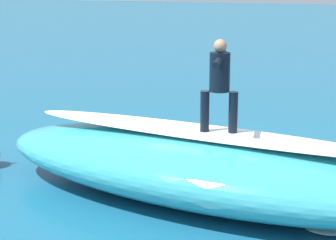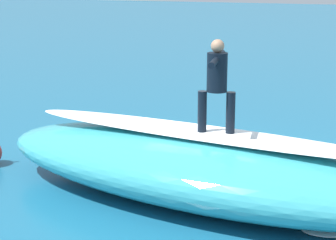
{
  "view_description": "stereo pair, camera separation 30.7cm",
  "coord_description": "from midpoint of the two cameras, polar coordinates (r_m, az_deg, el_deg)",
  "views": [
    {
      "loc": [
        -3.11,
        11.3,
        3.91
      ],
      "look_at": [
        0.58,
        0.54,
        1.05
      ],
      "focal_mm": 64.55,
      "sensor_mm": 36.0,
      "label": 1
    },
    {
      "loc": [
        -3.4,
        11.19,
        3.91
      ],
      "look_at": [
        0.58,
        0.54,
        1.05
      ],
      "focal_mm": 64.55,
      "sensor_mm": 36.0,
      "label": 2
    }
  ],
  "objects": [
    {
      "name": "ground_plane",
      "position": [
        12.34,
        4.11,
        -4.4
      ],
      "size": [
        120.0,
        120.0,
        0.0
      ],
      "primitive_type": "plane",
      "color": "#196084"
    },
    {
      "name": "wave_crest",
      "position": [
        10.38,
        4.31,
        -4.59
      ],
      "size": [
        8.43,
        3.93,
        1.18
      ],
      "primitive_type": "ellipsoid",
      "rotation": [
        0.0,
        0.0,
        -0.15
      ],
      "color": "teal",
      "rests_on": "ground_plane"
    },
    {
      "name": "wave_foam_lip",
      "position": [
        10.2,
        4.38,
        -1.23
      ],
      "size": [
        6.96,
        1.98,
        0.08
      ],
      "primitive_type": "ellipsoid",
      "rotation": [
        0.0,
        0.0,
        -0.15
      ],
      "color": "white",
      "rests_on": "wave_crest"
    },
    {
      "name": "surfboard_riding",
      "position": [
        10.12,
        5.4,
        -1.42
      ],
      "size": [
        2.32,
        0.9,
        0.06
      ],
      "primitive_type": "ellipsoid",
      "rotation": [
        0.0,
        0.0,
        0.16
      ],
      "color": "#33B2D1",
      "rests_on": "wave_crest"
    },
    {
      "name": "surfer_riding",
      "position": [
        9.91,
        5.53,
        3.84
      ],
      "size": [
        0.62,
        1.48,
        1.56
      ],
      "rotation": [
        0.0,
        0.0,
        0.16
      ],
      "color": "black",
      "rests_on": "surfboard_riding"
    },
    {
      "name": "surfboard_paddling",
      "position": [
        13.61,
        -2.72,
        -2.42
      ],
      "size": [
        1.32,
        1.99,
        0.08
      ],
      "primitive_type": "ellipsoid",
      "rotation": [
        0.0,
        0.0,
        2.02
      ],
      "color": "#EAE5C6",
      "rests_on": "ground_plane"
    },
    {
      "name": "surfer_paddling",
      "position": [
        13.68,
        -2.75,
        -1.63
      ],
      "size": [
        0.85,
        1.48,
        0.28
      ],
      "rotation": [
        0.0,
        0.0,
        2.02
      ],
      "color": "black",
      "rests_on": "surfboard_paddling"
    },
    {
      "name": "foam_patch_near",
      "position": [
        9.8,
        16.23,
        -9.69
      ],
      "size": [
        1.28,
        1.18,
        0.1
      ],
      "primitive_type": "ellipsoid",
      "rotation": [
        0.0,
        0.0,
        0.57
      ],
      "color": "white",
      "rests_on": "ground_plane"
    },
    {
      "name": "foam_patch_far",
      "position": [
        11.72,
        5.07,
        -5.12
      ],
      "size": [
        0.88,
        0.9,
        0.13
      ],
      "primitive_type": "ellipsoid",
      "rotation": [
        0.0,
        0.0,
        2.28
      ],
      "color": "white",
      "rests_on": "ground_plane"
    }
  ]
}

